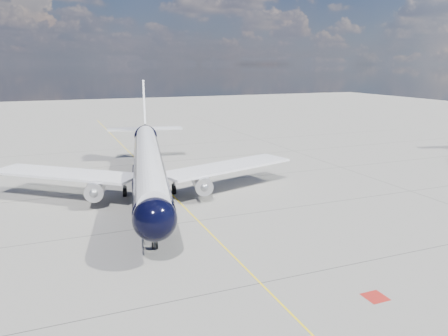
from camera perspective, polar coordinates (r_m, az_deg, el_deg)
The scene contains 4 objects.
ground at distance 66.10m, azimuth -9.05°, elevation -1.24°, with size 320.00×320.00×0.00m, color gray.
taxiway_centerline at distance 61.40m, azimuth -7.97°, elevation -2.33°, with size 0.16×160.00×0.01m, color yellow.
red_marking at distance 34.88m, azimuth 19.14°, elevation -15.63°, with size 1.60×1.60×0.01m, color maroon.
main_airliner at distance 56.65m, azimuth -9.84°, elevation 0.79°, with size 38.94×47.98×13.95m.
Camera 1 is at (-14.24, -32.41, 16.48)m, focal length 35.00 mm.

